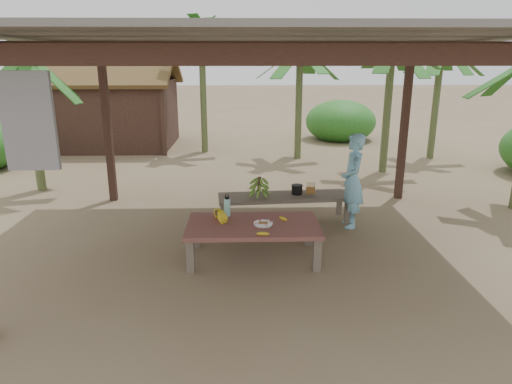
{
  "coord_description": "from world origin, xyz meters",
  "views": [
    {
      "loc": [
        -0.25,
        -6.27,
        2.68
      ],
      "look_at": [
        -0.08,
        0.07,
        0.8
      ],
      "focal_mm": 32.0,
      "sensor_mm": 36.0,
      "label": 1
    }
  ],
  "objects_px": {
    "work_table": "(253,228)",
    "cooking_pot": "(297,190)",
    "water_flask": "(227,207)",
    "ripe_banana_bunch": "(216,215)",
    "plate": "(263,224)",
    "woman": "(353,181)",
    "bench": "(284,199)"
  },
  "relations": [
    {
      "from": "work_table",
      "to": "cooking_pot",
      "type": "distance_m",
      "value": 1.73
    },
    {
      "from": "water_flask",
      "to": "woman",
      "type": "bearing_deg",
      "value": 23.57
    },
    {
      "from": "plate",
      "to": "cooking_pot",
      "type": "xyz_separation_m",
      "value": [
        0.64,
        1.6,
        0.01
      ]
    },
    {
      "from": "cooking_pot",
      "to": "ripe_banana_bunch",
      "type": "bearing_deg",
      "value": -131.58
    },
    {
      "from": "bench",
      "to": "cooking_pot",
      "type": "xyz_separation_m",
      "value": [
        0.22,
        0.08,
        0.13
      ]
    },
    {
      "from": "work_table",
      "to": "plate",
      "type": "bearing_deg",
      "value": -21.8
    },
    {
      "from": "work_table",
      "to": "plate",
      "type": "distance_m",
      "value": 0.17
    },
    {
      "from": "work_table",
      "to": "water_flask",
      "type": "distance_m",
      "value": 0.53
    },
    {
      "from": "ripe_banana_bunch",
      "to": "water_flask",
      "type": "height_order",
      "value": "water_flask"
    },
    {
      "from": "ripe_banana_bunch",
      "to": "cooking_pot",
      "type": "distance_m",
      "value": 1.93
    },
    {
      "from": "water_flask",
      "to": "cooking_pot",
      "type": "xyz_separation_m",
      "value": [
        1.14,
        1.21,
        -0.11
      ]
    },
    {
      "from": "ripe_banana_bunch",
      "to": "woman",
      "type": "xyz_separation_m",
      "value": [
        2.13,
        1.1,
        0.18
      ]
    },
    {
      "from": "work_table",
      "to": "cooking_pot",
      "type": "xyz_separation_m",
      "value": [
        0.78,
        1.55,
        0.09
      ]
    },
    {
      "from": "water_flask",
      "to": "plate",
      "type": "bearing_deg",
      "value": -38.04
    },
    {
      "from": "work_table",
      "to": "water_flask",
      "type": "height_order",
      "value": "water_flask"
    },
    {
      "from": "ripe_banana_bunch",
      "to": "plate",
      "type": "relative_size",
      "value": 1.16
    },
    {
      "from": "work_table",
      "to": "ripe_banana_bunch",
      "type": "distance_m",
      "value": 0.54
    },
    {
      "from": "cooking_pot",
      "to": "woman",
      "type": "xyz_separation_m",
      "value": [
        0.85,
        -0.35,
        0.24
      ]
    },
    {
      "from": "water_flask",
      "to": "cooking_pot",
      "type": "height_order",
      "value": "water_flask"
    },
    {
      "from": "water_flask",
      "to": "cooking_pot",
      "type": "bearing_deg",
      "value": 46.85
    },
    {
      "from": "ripe_banana_bunch",
      "to": "woman",
      "type": "relative_size",
      "value": 0.19
    },
    {
      "from": "cooking_pot",
      "to": "water_flask",
      "type": "bearing_deg",
      "value": -133.15
    },
    {
      "from": "work_table",
      "to": "woman",
      "type": "relative_size",
      "value": 1.17
    },
    {
      "from": "work_table",
      "to": "plate",
      "type": "height_order",
      "value": "plate"
    },
    {
      "from": "work_table",
      "to": "woman",
      "type": "bearing_deg",
      "value": 36.28
    },
    {
      "from": "bench",
      "to": "plate",
      "type": "bearing_deg",
      "value": -110.01
    },
    {
      "from": "ripe_banana_bunch",
      "to": "cooking_pot",
      "type": "height_order",
      "value": "ripe_banana_bunch"
    },
    {
      "from": "work_table",
      "to": "woman",
      "type": "xyz_separation_m",
      "value": [
        1.63,
        1.2,
        0.33
      ]
    },
    {
      "from": "plate",
      "to": "bench",
      "type": "bearing_deg",
      "value": 74.65
    },
    {
      "from": "ripe_banana_bunch",
      "to": "water_flask",
      "type": "distance_m",
      "value": 0.27
    },
    {
      "from": "work_table",
      "to": "cooking_pot",
      "type": "height_order",
      "value": "cooking_pot"
    },
    {
      "from": "ripe_banana_bunch",
      "to": "cooking_pot",
      "type": "xyz_separation_m",
      "value": [
        1.28,
        1.44,
        -0.06
      ]
    }
  ]
}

